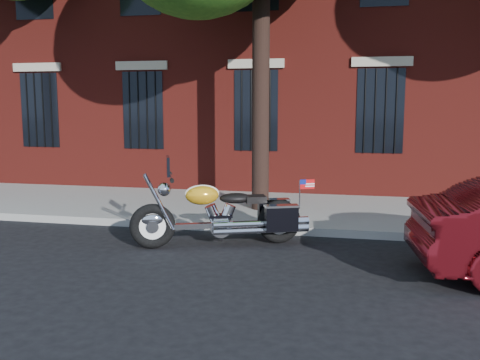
# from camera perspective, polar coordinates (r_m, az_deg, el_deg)

# --- Properties ---
(ground) EXTENTS (120.00, 120.00, 0.00)m
(ground) POSITION_cam_1_polar(r_m,az_deg,el_deg) (8.82, -4.41, -7.45)
(ground) COLOR black
(ground) RESTS_ON ground
(curb) EXTENTS (40.00, 0.16, 0.15)m
(curb) POSITION_cam_1_polar(r_m,az_deg,el_deg) (10.09, -2.17, -5.00)
(curb) COLOR gray
(curb) RESTS_ON ground
(sidewalk) EXTENTS (40.00, 3.60, 0.15)m
(sidewalk) POSITION_cam_1_polar(r_m,az_deg,el_deg) (11.88, 0.09, -3.00)
(sidewalk) COLOR gray
(sidewalk) RESTS_ON ground
(motorcycle) EXTENTS (2.95, 1.52, 1.52)m
(motorcycle) POSITION_cam_1_polar(r_m,az_deg,el_deg) (8.93, -1.49, -3.84)
(motorcycle) COLOR black
(motorcycle) RESTS_ON ground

